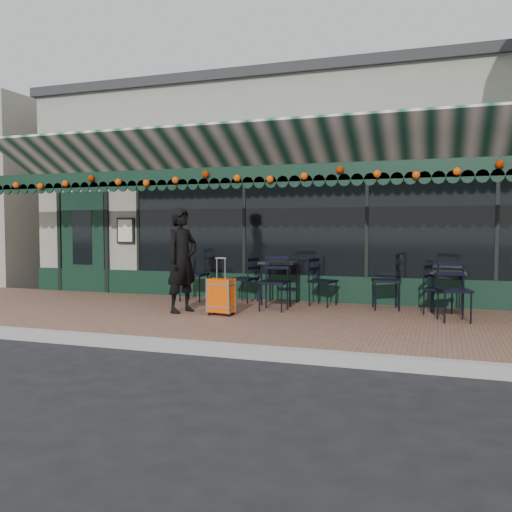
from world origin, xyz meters
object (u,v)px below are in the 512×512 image
(suitcase, at_px, (221,296))
(chair_b_front, at_px, (274,283))
(chair_a_left, at_px, (386,281))
(chair_a_right, at_px, (438,290))
(chair_b_left, at_px, (245,279))
(cafe_table_a, at_px, (448,275))
(cafe_table_b, at_px, (280,266))
(chair_b_right, at_px, (323,282))
(chair_solo, at_px, (194,275))
(woman, at_px, (182,260))
(chair_a_front, at_px, (454,291))

(suitcase, bearing_deg, chair_b_front, 56.90)
(suitcase, distance_m, chair_a_left, 2.89)
(chair_a_right, distance_m, chair_b_left, 3.52)
(cafe_table_a, distance_m, cafe_table_b, 2.94)
(cafe_table_a, relative_size, chair_b_right, 0.79)
(suitcase, xyz_separation_m, chair_solo, (-1.17, 1.46, 0.19))
(cafe_table_b, bearing_deg, chair_b_left, 175.00)
(cafe_table_b, height_order, chair_b_right, chair_b_right)
(suitcase, bearing_deg, woman, 179.51)
(chair_a_front, relative_size, chair_b_front, 0.98)
(chair_a_front, height_order, chair_b_left, chair_a_front)
(chair_b_left, bearing_deg, chair_a_right, 96.20)
(chair_a_right, bearing_deg, chair_a_front, -139.50)
(suitcase, relative_size, chair_a_right, 1.13)
(chair_a_front, distance_m, chair_b_right, 2.42)
(cafe_table_b, relative_size, chair_a_left, 0.81)
(cafe_table_a, distance_m, chair_a_left, 1.02)
(cafe_table_b, bearing_deg, chair_a_left, -1.29)
(cafe_table_a, relative_size, chair_a_right, 0.84)
(chair_a_left, distance_m, chair_b_front, 1.95)
(woman, relative_size, chair_b_right, 2.00)
(chair_b_left, height_order, chair_b_front, chair_b_front)
(cafe_table_a, xyz_separation_m, chair_a_front, (0.08, -0.92, -0.15))
(cafe_table_a, height_order, chair_a_front, chair_a_front)
(suitcase, bearing_deg, chair_a_front, 16.29)
(chair_a_left, relative_size, chair_b_front, 1.03)
(cafe_table_b, bearing_deg, cafe_table_a, -0.80)
(cafe_table_b, bearing_deg, woman, -130.95)
(cafe_table_b, bearing_deg, chair_a_right, -7.77)
(woman, bearing_deg, chair_b_front, -45.74)
(chair_solo, bearing_deg, chair_b_right, -88.31)
(chair_a_right, bearing_deg, cafe_table_a, -5.47)
(suitcase, distance_m, chair_a_front, 3.59)
(chair_a_left, height_order, chair_b_front, chair_a_left)
(chair_a_left, distance_m, chair_b_left, 2.64)
(cafe_table_b, xyz_separation_m, chair_a_right, (2.78, -0.38, -0.30))
(chair_a_right, xyz_separation_m, chair_solo, (-4.48, 0.29, 0.09))
(suitcase, xyz_separation_m, chair_a_right, (3.31, 1.18, 0.10))
(chair_b_front, bearing_deg, chair_a_right, 7.69)
(cafe_table_b, xyz_separation_m, chair_b_front, (0.12, -0.78, -0.24))
(suitcase, height_order, cafe_table_a, suitcase)
(chair_a_front, bearing_deg, chair_a_right, 96.15)
(suitcase, distance_m, chair_b_front, 1.02)
(cafe_table_a, bearing_deg, chair_a_right, -114.50)
(chair_a_right, distance_m, chair_solo, 4.49)
(chair_b_right, bearing_deg, woman, 140.68)
(chair_a_left, bearing_deg, cafe_table_b, -103.35)
(cafe_table_a, distance_m, chair_a_front, 0.94)
(chair_a_front, height_order, chair_b_right, chair_a_front)
(chair_b_left, height_order, chair_b_right, chair_b_right)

